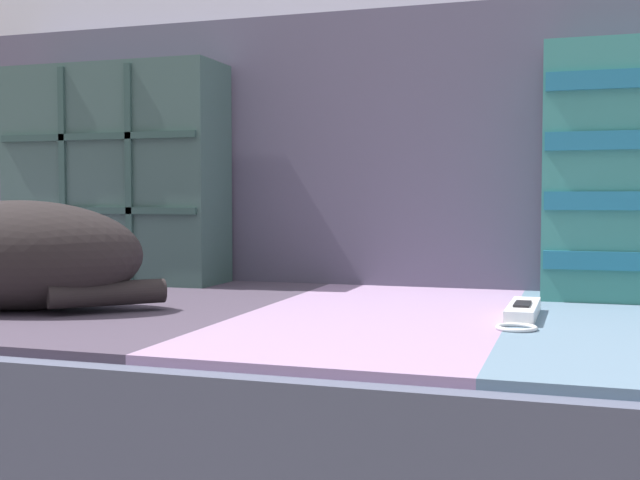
% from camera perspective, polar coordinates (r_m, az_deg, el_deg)
% --- Properties ---
extents(couch, '(2.20, 0.87, 0.40)m').
position_cam_1_polar(couch, '(1.15, 13.32, -15.11)').
color(couch, '#3D3838').
rests_on(couch, ground_plane).
extents(sofa_backrest, '(2.15, 0.14, 0.49)m').
position_cam_1_polar(sofa_backrest, '(1.46, 14.63, 6.38)').
color(sofa_backrest, '#514C60').
rests_on(sofa_backrest, couch).
extents(throw_pillow_quilted, '(0.41, 0.14, 0.40)m').
position_cam_1_polar(throw_pillow_quilted, '(1.54, -14.32, 4.53)').
color(throw_pillow_quilted, '#38514C').
rests_on(throw_pillow_quilted, couch).
extents(sleeping_cat, '(0.40, 0.26, 0.15)m').
position_cam_1_polar(sleeping_cat, '(1.20, -21.83, -1.17)').
color(sleeping_cat, black).
rests_on(sleeping_cat, couch).
extents(game_remote_near, '(0.05, 0.21, 0.02)m').
position_cam_1_polar(game_remote_near, '(1.07, 14.21, -4.97)').
color(game_remote_near, white).
rests_on(game_remote_near, couch).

